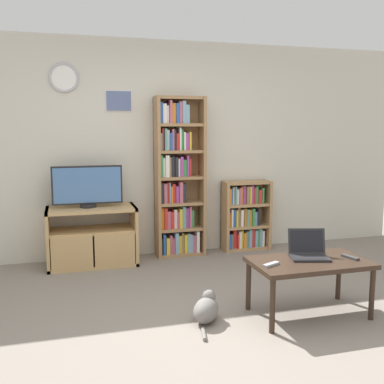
% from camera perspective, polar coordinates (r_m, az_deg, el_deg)
% --- Properties ---
extents(ground_plane, '(18.00, 18.00, 0.00)m').
position_cam_1_polar(ground_plane, '(3.66, 2.90, -17.20)').
color(ground_plane, gray).
extents(wall_back, '(6.69, 0.09, 2.60)m').
position_cam_1_polar(wall_back, '(5.53, -4.73, 5.46)').
color(wall_back, beige).
rests_on(wall_back, ground_plane).
extents(tv_stand, '(1.00, 0.48, 0.67)m').
position_cam_1_polar(tv_stand, '(5.27, -12.54, -5.52)').
color(tv_stand, tan).
rests_on(tv_stand, ground_plane).
extents(television, '(0.78, 0.18, 0.47)m').
position_cam_1_polar(television, '(5.19, -13.14, 0.71)').
color(television, black).
rests_on(television, tv_stand).
extents(bookshelf_tall, '(0.59, 0.27, 1.93)m').
position_cam_1_polar(bookshelf_tall, '(5.45, -1.89, 1.49)').
color(bookshelf_tall, '#9E754C').
rests_on(bookshelf_tall, ground_plane).
extents(bookshelf_short, '(0.62, 0.24, 0.89)m').
position_cam_1_polar(bookshelf_short, '(5.82, 6.71, -3.08)').
color(bookshelf_short, tan).
rests_on(bookshelf_short, ground_plane).
extents(coffee_table, '(0.98, 0.55, 0.47)m').
position_cam_1_polar(coffee_table, '(3.92, 14.69, -9.11)').
color(coffee_table, '#332319').
rests_on(coffee_table, ground_plane).
extents(laptop, '(0.37, 0.33, 0.23)m').
position_cam_1_polar(laptop, '(3.97, 14.55, -7.21)').
color(laptop, '#232326').
rests_on(laptop, coffee_table).
extents(remote_near_laptop, '(0.16, 0.11, 0.02)m').
position_cam_1_polar(remote_near_laptop, '(3.69, 10.03, -9.04)').
color(remote_near_laptop, '#99999E').
rests_on(remote_near_laptop, coffee_table).
extents(remote_far_from_laptop, '(0.08, 0.17, 0.02)m').
position_cam_1_polar(remote_far_from_laptop, '(4.06, 19.44, -7.81)').
color(remote_far_from_laptop, '#38383A').
rests_on(remote_far_from_laptop, coffee_table).
extents(cat, '(0.33, 0.51, 0.25)m').
position_cam_1_polar(cat, '(3.78, 1.86, -14.60)').
color(cat, slate).
rests_on(cat, ground_plane).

